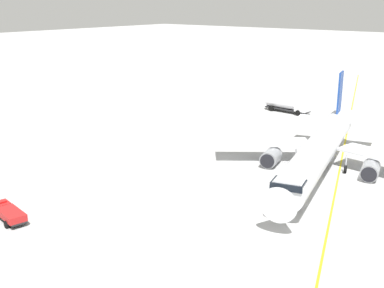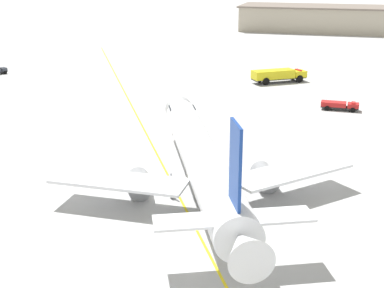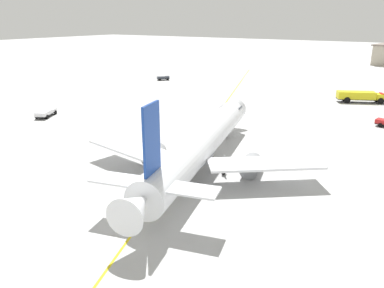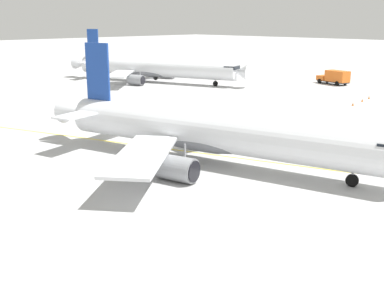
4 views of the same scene
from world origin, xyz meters
TOP-DOWN VIEW (x-y plane):
  - ground_plane at (0.00, 0.00)m, footprint 600.00×600.00m
  - airliner_main at (3.95, 1.13)m, footprint 29.55×40.28m
  - ops_pickup_truck at (22.60, 35.07)m, footprint 6.02×2.90m
  - fire_tender_truck at (13.75, 54.76)m, footprint 10.92×7.07m
  - terminal_shed at (30.14, 138.67)m, footprint 53.80×29.10m
  - taxiway_centreline at (0.59, 2.61)m, footprint 65.38×184.19m

SIDE VIEW (x-z plane):
  - ground_plane at x=0.00m, z-range 0.00..0.00m
  - taxiway_centreline at x=0.59m, z-range 0.00..0.01m
  - ops_pickup_truck at x=22.60m, z-range 0.10..1.51m
  - fire_tender_truck at x=13.75m, z-range 0.29..2.79m
  - airliner_main at x=3.95m, z-range -2.71..8.77m
  - terminal_shed at x=30.14m, z-range 0.02..8.31m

